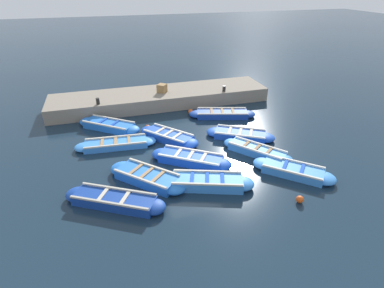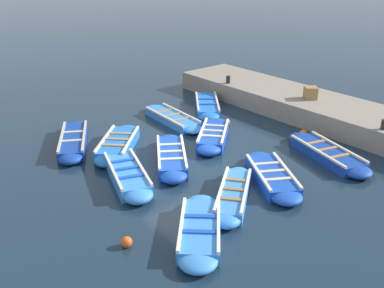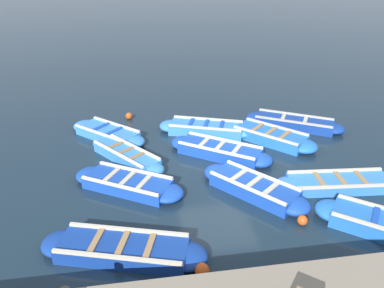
% 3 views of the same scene
% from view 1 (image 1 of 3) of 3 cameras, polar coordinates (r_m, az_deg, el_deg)
% --- Properties ---
extents(ground_plane, '(120.00, 120.00, 0.00)m').
position_cam_1_polar(ground_plane, '(13.81, -0.30, -2.09)').
color(ground_plane, '#162838').
extents(boat_far_corner, '(2.97, 3.42, 0.45)m').
position_cam_1_polar(boat_far_corner, '(16.74, -15.52, 3.42)').
color(boat_far_corner, blue).
rests_on(boat_far_corner, ground).
extents(boat_broadside, '(3.18, 3.13, 0.46)m').
position_cam_1_polar(boat_broadside, '(12.13, -8.55, -6.25)').
color(boat_broadside, blue).
rests_on(boat_broadside, ground).
extents(boat_outer_left, '(2.04, 3.72, 0.45)m').
position_cam_1_polar(boat_outer_left, '(11.74, 2.90, -7.29)').
color(boat_outer_left, '#3884E0').
rests_on(boat_outer_left, ground).
extents(boat_inner_gap, '(3.13, 2.84, 0.46)m').
position_cam_1_polar(boat_inner_gap, '(15.02, -4.49, 1.42)').
color(boat_inner_gap, '#1947B7').
rests_on(boat_inner_gap, ground).
extents(boat_centre, '(1.19, 3.90, 0.35)m').
position_cam_1_polar(boat_centre, '(14.87, -14.28, 0.02)').
color(boat_centre, '#3884E0').
rests_on(boat_centre, ground).
extents(boat_stern_in, '(2.78, 3.47, 0.45)m').
position_cam_1_polar(boat_stern_in, '(13.15, -0.26, -2.86)').
color(boat_stern_in, '#1947B7').
rests_on(boat_stern_in, ground).
extents(boat_near_quay, '(2.55, 3.44, 0.41)m').
position_cam_1_polar(boat_near_quay, '(15.40, 9.14, 1.76)').
color(boat_near_quay, '#1947B7').
rests_on(boat_near_quay, ground).
extents(boat_alongside, '(1.97, 3.96, 0.41)m').
position_cam_1_polar(boat_alongside, '(17.69, 5.76, 5.71)').
color(boat_alongside, navy).
rests_on(boat_alongside, ground).
extents(boat_end_of_row, '(2.96, 3.07, 0.40)m').
position_cam_1_polar(boat_end_of_row, '(13.12, 18.68, -4.81)').
color(boat_end_of_row, '#3884E0').
rests_on(boat_end_of_row, ground).
extents(boat_bow_out, '(2.61, 3.71, 0.43)m').
position_cam_1_polar(boat_bow_out, '(11.24, -14.54, -10.33)').
color(boat_bow_out, navy).
rests_on(boat_bow_out, ground).
extents(boat_mid_row, '(3.09, 2.63, 0.42)m').
position_cam_1_polar(boat_mid_row, '(14.09, 12.25, -1.30)').
color(boat_mid_row, '#3884E0').
rests_on(boat_mid_row, ground).
extents(quay_wall, '(2.95, 13.65, 0.84)m').
position_cam_1_polar(quay_wall, '(19.54, -5.91, 8.78)').
color(quay_wall, gray).
rests_on(quay_wall, ground).
extents(bollard_north, '(0.20, 0.20, 0.35)m').
position_cam_1_polar(bollard_north, '(19.37, 6.12, 10.45)').
color(bollard_north, black).
rests_on(bollard_north, quay_wall).
extents(bollard_mid_north, '(0.20, 0.20, 0.35)m').
position_cam_1_polar(bollard_mid_north, '(18.01, -17.51, 7.79)').
color(bollard_mid_north, black).
rests_on(bollard_mid_north, quay_wall).
extents(wooden_crate, '(0.71, 0.71, 0.50)m').
position_cam_1_polar(wooden_crate, '(19.19, -5.73, 10.53)').
color(wooden_crate, olive).
rests_on(wooden_crate, quay_wall).
extents(buoy_orange_near, '(0.32, 0.32, 0.32)m').
position_cam_1_polar(buoy_orange_near, '(17.94, -0.23, 6.15)').
color(buoy_orange_near, '#E05119').
rests_on(buoy_orange_near, ground).
extents(buoy_yellow_far, '(0.27, 0.27, 0.27)m').
position_cam_1_polar(buoy_yellow_far, '(11.68, 19.85, -9.89)').
color(buoy_yellow_far, '#E05119').
rests_on(buoy_yellow_far, ground).
extents(buoy_white_drifting, '(0.26, 0.26, 0.26)m').
position_cam_1_polar(buoy_white_drifting, '(16.26, -8.46, 3.18)').
color(buoy_white_drifting, '#E05119').
rests_on(buoy_white_drifting, ground).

